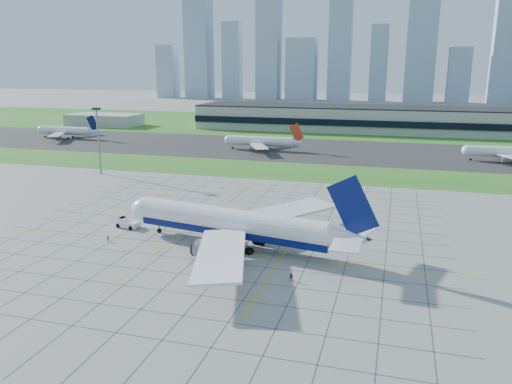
# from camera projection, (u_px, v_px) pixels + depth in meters

# --- Properties ---
(ground) EXTENTS (1400.00, 1400.00, 0.00)m
(ground) POSITION_uv_depth(u_px,v_px,m) (208.00, 247.00, 115.97)
(ground) COLOR #9C9C96
(ground) RESTS_ON ground
(grass_median) EXTENTS (700.00, 35.00, 0.04)m
(grass_median) POSITION_uv_depth(u_px,v_px,m) (290.00, 171.00, 199.88)
(grass_median) COLOR #306D1F
(grass_median) RESTS_ON ground
(asphalt_taxiway) EXTENTS (700.00, 75.00, 0.04)m
(asphalt_taxiway) POSITION_uv_depth(u_px,v_px,m) (313.00, 150.00, 251.17)
(asphalt_taxiway) COLOR #383838
(asphalt_taxiway) RESTS_ON ground
(grass_far) EXTENTS (700.00, 145.00, 0.04)m
(grass_far) POSITION_uv_depth(u_px,v_px,m) (339.00, 126.00, 353.74)
(grass_far) COLOR #306D1F
(grass_far) RESTS_ON ground
(apron_markings) EXTENTS (120.00, 130.00, 0.03)m
(apron_markings) POSITION_uv_depth(u_px,v_px,m) (225.00, 232.00, 126.19)
(apron_markings) COLOR #474744
(apron_markings) RESTS_ON ground
(terminal) EXTENTS (260.00, 43.00, 15.80)m
(terminal) POSITION_uv_depth(u_px,v_px,m) (397.00, 119.00, 317.76)
(terminal) COLOR #B7B7B2
(terminal) RESTS_ON ground
(service_block) EXTENTS (50.00, 25.00, 8.00)m
(service_block) POSITION_uv_depth(u_px,v_px,m) (104.00, 120.00, 353.31)
(service_block) COLOR #B7B7B2
(service_block) RESTS_ON ground
(light_mast) EXTENTS (2.50, 2.50, 25.60)m
(light_mast) POSITION_uv_depth(u_px,v_px,m) (98.00, 132.00, 191.21)
(light_mast) COLOR gray
(light_mast) RESTS_ON ground
(city_skyline) EXTENTS (523.00, 32.40, 160.00)m
(city_skyline) POSITION_uv_depth(u_px,v_px,m) (360.00, 50.00, 588.69)
(city_skyline) COLOR #95ABC3
(city_skyline) RESTS_ON ground
(airliner) EXTENTS (62.00, 62.30, 19.65)m
(airliner) POSITION_uv_depth(u_px,v_px,m) (235.00, 224.00, 115.47)
(airliner) COLOR white
(airliner) RESTS_ON ground
(pushback_tug) EXTENTS (9.20, 4.06, 2.53)m
(pushback_tug) POSITION_uv_depth(u_px,v_px,m) (127.00, 223.00, 129.91)
(pushback_tug) COLOR white
(pushback_tug) RESTS_ON ground
(crew_near) EXTENTS (0.47, 0.64, 1.58)m
(crew_near) POSITION_uv_depth(u_px,v_px,m) (108.00, 238.00, 119.37)
(crew_near) COLOR black
(crew_near) RESTS_ON ground
(crew_far) EXTENTS (0.95, 0.83, 1.66)m
(crew_far) POSITION_uv_depth(u_px,v_px,m) (291.00, 277.00, 97.46)
(crew_far) COLOR black
(crew_far) RESTS_ON ground
(distant_jet_0) EXTENTS (38.27, 42.66, 14.08)m
(distant_jet_0) POSITION_uv_depth(u_px,v_px,m) (67.00, 131.00, 290.00)
(distant_jet_0) COLOR white
(distant_jet_0) RESTS_ON ground
(distant_jet_1) EXTENTS (38.52, 42.66, 14.08)m
(distant_jet_1) POSITION_uv_depth(u_px,v_px,m) (261.00, 141.00, 249.27)
(distant_jet_1) COLOR white
(distant_jet_1) RESTS_ON ground
(distant_jet_2) EXTENTS (38.04, 42.66, 14.08)m
(distant_jet_2) POSITION_uv_depth(u_px,v_px,m) (508.00, 152.00, 217.68)
(distant_jet_2) COLOR white
(distant_jet_2) RESTS_ON ground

